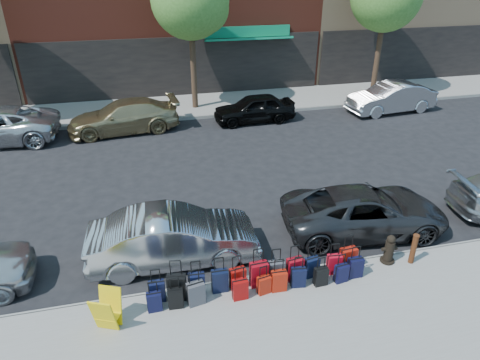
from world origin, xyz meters
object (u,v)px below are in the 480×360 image
object	(u,v)px
car_near_1	(174,237)
suitcase_front_5	(259,274)
car_near_2	(365,211)
fire_hydrant	(389,250)
bollard	(414,248)
car_far_2	(254,108)
car_far_1	(124,117)
tree_center	(193,2)
display_rack	(107,311)
car_far_3	(391,98)

from	to	relation	value
car_near_1	suitcase_front_5	bearing A→B (deg)	-129.31
suitcase_front_5	car_near_2	bearing A→B (deg)	21.89
fire_hydrant	car_near_2	xyz separation A→B (m)	(0.17, 1.71, 0.15)
bollard	car_near_1	distance (m)	6.35
car_far_2	car_far_1	bearing A→B (deg)	-92.68
car_near_2	car_far_2	world-z (taller)	car_far_2
tree_center	car_far_2	xyz separation A→B (m)	(2.45, -2.53, -4.73)
bollard	display_rack	size ratio (longest dim) A/B	0.96
car_near_1	car_far_2	bearing A→B (deg)	-24.64
suitcase_front_5	car_near_2	xyz separation A→B (m)	(3.77, 1.78, 0.20)
car_near_2	car_far_2	distance (m)	10.03
bollard	display_rack	distance (m)	7.77
car_far_2	display_rack	bearing A→B (deg)	-30.09
tree_center	suitcase_front_5	xyz separation A→B (m)	(-0.61, -14.31, -4.93)
tree_center	fire_hydrant	world-z (taller)	tree_center
display_rack	car_near_1	xyz separation A→B (m)	(1.66, 2.19, 0.14)
car_far_3	fire_hydrant	bearing A→B (deg)	-36.21
suitcase_front_5	bollard	xyz separation A→B (m)	(4.19, -0.11, 0.12)
suitcase_front_5	car_near_2	distance (m)	4.17
bollard	car_near_1	bearing A→B (deg)	163.87
car_near_1	car_far_1	xyz separation A→B (m)	(-1.32, 10.22, -0.01)
car_near_1	display_rack	bearing A→B (deg)	144.44
fire_hydrant	car_far_1	distance (m)	13.64
suitcase_front_5	car_far_1	size ratio (longest dim) A/B	0.21
tree_center	car_far_3	bearing A→B (deg)	-15.70
car_far_2	car_far_3	world-z (taller)	car_far_3
suitcase_front_5	bollard	world-z (taller)	suitcase_front_5
bollard	car_near_2	distance (m)	1.94
bollard	car_far_2	xyz separation A→B (m)	(-1.12, 11.89, 0.08)
display_rack	car_near_2	distance (m)	7.69
car_far_3	tree_center	bearing A→B (deg)	-111.02
car_far_2	fire_hydrant	bearing A→B (deg)	0.82
car_near_2	car_far_1	world-z (taller)	car_far_1
car_far_3	car_near_2	bearing A→B (deg)	-39.75
fire_hydrant	display_rack	distance (m)	7.19
suitcase_front_5	display_rack	distance (m)	3.61
car_far_1	bollard	bearing A→B (deg)	26.32
car_near_2	car_far_3	size ratio (longest dim) A/B	1.05
display_rack	car_far_1	bearing A→B (deg)	112.26
bollard	car_far_3	size ratio (longest dim) A/B	0.19
tree_center	car_near_2	xyz separation A→B (m)	(3.15, -12.53, -4.73)
bollard	car_far_1	world-z (taller)	car_far_1
tree_center	fire_hydrant	xyz separation A→B (m)	(2.98, -14.24, -4.88)
car_near_2	bollard	bearing A→B (deg)	-161.73
car_near_1	car_near_2	world-z (taller)	car_near_1
tree_center	bollard	world-z (taller)	tree_center
suitcase_front_5	car_near_1	xyz separation A→B (m)	(-1.91, 1.65, 0.26)
suitcase_front_5	fire_hydrant	size ratio (longest dim) A/B	1.26
tree_center	bollard	xyz separation A→B (m)	(3.57, -14.42, -4.81)
car_near_2	car_far_2	bearing A→B (deg)	9.62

